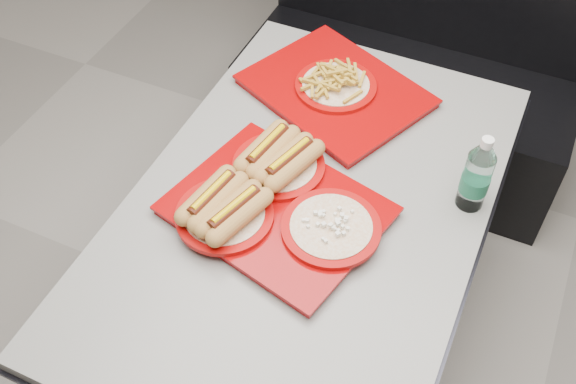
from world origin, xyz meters
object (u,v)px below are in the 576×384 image
at_px(diner_table, 306,241).
at_px(water_bottle, 477,177).
at_px(tray_far, 336,87).
at_px(tray_near, 271,199).
at_px(booth_bench, 413,69).

bearing_deg(diner_table, water_bottle, 24.88).
relative_size(tray_far, water_bottle, 2.66).
distance_m(tray_near, water_bottle, 0.53).
height_order(diner_table, water_bottle, water_bottle).
distance_m(booth_bench, tray_near, 1.22).
height_order(tray_far, water_bottle, water_bottle).
height_order(diner_table, tray_near, tray_near).
xyz_separation_m(diner_table, tray_near, (-0.08, -0.06, 0.21)).
relative_size(diner_table, water_bottle, 6.02).
relative_size(booth_bench, tray_far, 2.15).
distance_m(tray_far, water_bottle, 0.55).
height_order(tray_near, tray_far, tray_near).
distance_m(booth_bench, tray_far, 0.76).
xyz_separation_m(tray_far, water_bottle, (0.48, -0.26, 0.07)).
xyz_separation_m(booth_bench, water_bottle, (0.39, -0.91, 0.45)).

